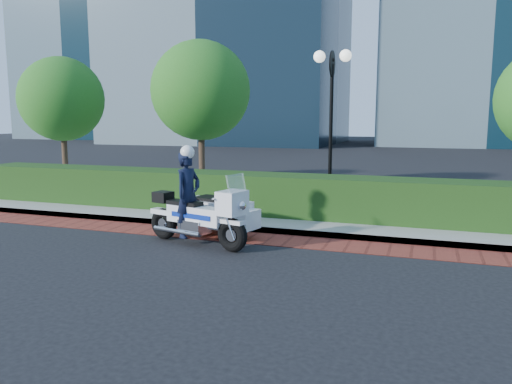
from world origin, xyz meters
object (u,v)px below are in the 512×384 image
(tree_a, at_px, (62,99))
(tree_b, at_px, (201,91))
(lamppost, at_px, (331,103))
(police_motorcycle, at_px, (204,208))

(tree_a, distance_m, tree_b, 5.50)
(lamppost, xyz_separation_m, police_motorcycle, (-1.85, -4.25, -2.26))
(lamppost, bearing_deg, tree_a, 172.59)
(tree_a, xyz_separation_m, tree_b, (5.50, 0.00, 0.21))
(lamppost, xyz_separation_m, tree_b, (-4.50, 1.30, 0.48))
(lamppost, distance_m, police_motorcycle, 5.16)
(police_motorcycle, bearing_deg, tree_a, 161.04)
(lamppost, distance_m, tree_a, 10.09)
(tree_a, relative_size, tree_b, 0.94)
(lamppost, relative_size, tree_b, 0.86)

